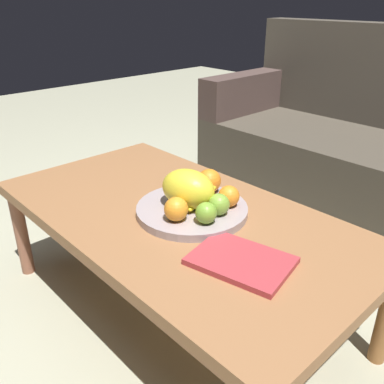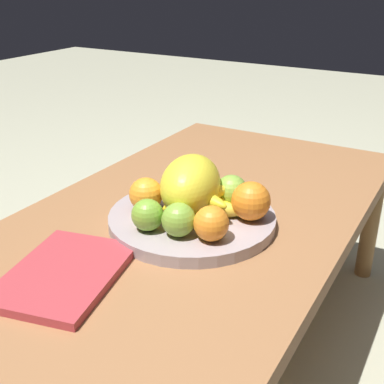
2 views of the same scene
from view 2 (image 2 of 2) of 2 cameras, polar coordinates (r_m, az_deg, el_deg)
name	(u,v)px [view 2 (image 2 of 2)]	position (r m, az deg, el deg)	size (l,w,h in m)	color
ground_plane	(190,352)	(1.33, -0.27, -17.91)	(8.00, 8.00, 0.00)	#A8A88D
coffee_table	(189,229)	(1.12, -0.31, -4.27)	(1.26, 0.68, 0.40)	#97643E
fruit_bowl	(192,219)	(1.05, 0.00, -3.10)	(0.35, 0.35, 0.03)	#A29395
melon_large_front	(191,185)	(1.03, -0.17, 0.83)	(0.17, 0.12, 0.12)	yellow
orange_front	(252,200)	(1.02, 6.87, -0.94)	(0.08, 0.08, 0.08)	orange
orange_left	(146,194)	(1.05, -5.29, -0.27)	(0.07, 0.07, 0.07)	orange
orange_right	(211,223)	(0.94, 2.22, -3.62)	(0.07, 0.07, 0.07)	orange
apple_front	(231,191)	(1.07, 4.54, 0.15)	(0.07, 0.07, 0.07)	#81AE3D
apple_left	(179,220)	(0.95, -1.55, -3.19)	(0.07, 0.07, 0.07)	#7DAC38
apple_right	(147,215)	(0.98, -5.13, -2.63)	(0.06, 0.06, 0.06)	#76AA33
banana_bunch	(204,204)	(1.03, 1.40, -1.34)	(0.15, 0.18, 0.06)	yellow
magazine	(64,274)	(0.91, -14.41, -9.05)	(0.25, 0.18, 0.02)	#B1373E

